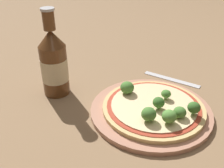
# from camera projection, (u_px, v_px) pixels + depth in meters

# --- Properties ---
(ground_plane) EXTENTS (3.00, 3.00, 0.00)m
(ground_plane) POSITION_uv_depth(u_px,v_px,m) (155.00, 111.00, 0.65)
(ground_plane) COLOR #846647
(plate) EXTENTS (0.30, 0.30, 0.01)m
(plate) POSITION_uv_depth(u_px,v_px,m) (151.00, 111.00, 0.64)
(plate) COLOR tan
(plate) RESTS_ON ground_plane
(pizza) EXTENTS (0.25, 0.25, 0.01)m
(pizza) POSITION_uv_depth(u_px,v_px,m) (154.00, 107.00, 0.63)
(pizza) COLOR tan
(pizza) RESTS_ON plate
(broccoli_floret_0) EXTENTS (0.03, 0.03, 0.03)m
(broccoli_floret_0) POSITION_uv_depth(u_px,v_px,m) (149.00, 114.00, 0.57)
(broccoli_floret_0) COLOR #7A9E5B
(broccoli_floret_0) RESTS_ON pizza
(broccoli_floret_1) EXTENTS (0.03, 0.03, 0.03)m
(broccoli_floret_1) POSITION_uv_depth(u_px,v_px,m) (159.00, 103.00, 0.61)
(broccoli_floret_1) COLOR #7A9E5B
(broccoli_floret_1) RESTS_ON pizza
(broccoli_floret_2) EXTENTS (0.04, 0.04, 0.03)m
(broccoli_floret_2) POSITION_uv_depth(u_px,v_px,m) (127.00, 88.00, 0.67)
(broccoli_floret_2) COLOR #7A9E5B
(broccoli_floret_2) RESTS_ON pizza
(broccoli_floret_3) EXTENTS (0.03, 0.03, 0.03)m
(broccoli_floret_3) POSITION_uv_depth(u_px,v_px,m) (180.00, 112.00, 0.58)
(broccoli_floret_3) COLOR #7A9E5B
(broccoli_floret_3) RESTS_ON pizza
(broccoli_floret_4) EXTENTS (0.03, 0.03, 0.03)m
(broccoli_floret_4) POSITION_uv_depth(u_px,v_px,m) (193.00, 108.00, 0.59)
(broccoli_floret_4) COLOR #7A9E5B
(broccoli_floret_4) RESTS_ON pizza
(broccoli_floret_5) EXTENTS (0.02, 0.02, 0.02)m
(broccoli_floret_5) POSITION_uv_depth(u_px,v_px,m) (166.00, 94.00, 0.65)
(broccoli_floret_5) COLOR #7A9E5B
(broccoli_floret_5) RESTS_ON pizza
(broccoli_floret_6) EXTENTS (0.03, 0.03, 0.03)m
(broccoli_floret_6) POSITION_uv_depth(u_px,v_px,m) (169.00, 116.00, 0.56)
(broccoli_floret_6) COLOR #7A9E5B
(broccoli_floret_6) RESTS_ON pizza
(beer_bottle) EXTENTS (0.07, 0.07, 0.23)m
(beer_bottle) POSITION_uv_depth(u_px,v_px,m) (54.00, 63.00, 0.68)
(beer_bottle) COLOR #563319
(beer_bottle) RESTS_ON ground_plane
(fork) EXTENTS (0.02, 0.17, 0.00)m
(fork) POSITION_uv_depth(u_px,v_px,m) (171.00, 79.00, 0.79)
(fork) COLOR silver
(fork) RESTS_ON ground_plane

